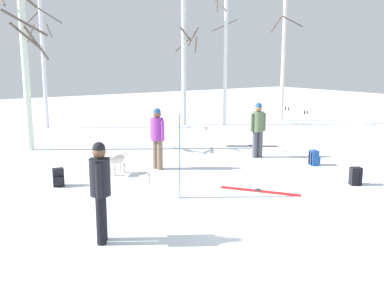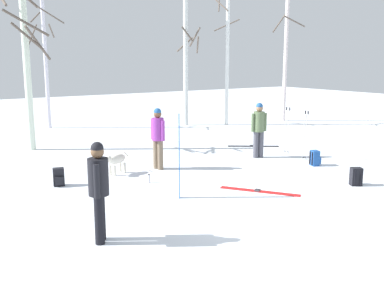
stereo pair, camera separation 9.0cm
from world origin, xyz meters
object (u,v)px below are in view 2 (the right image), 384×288
Objects in this scene: ski_pair_planted_0 at (179,157)px; ski_poles_0 at (306,134)px; person_1 at (158,134)px; ski_poles_1 at (287,129)px; ski_pair_lying_1 at (253,146)px; backpack_2 at (315,158)px; backpack_0 at (356,177)px; backpack_1 at (59,177)px; birch_tree_2 at (186,58)px; person_2 at (259,126)px; birch_tree_1 at (45,56)px; birch_tree_3 at (227,42)px; person_0 at (99,186)px; dog at (116,160)px; ski_pair_lying_0 at (259,191)px; water_bottle_0 at (149,179)px; birch_tree_0 at (27,62)px; birch_tree_4 at (286,43)px.

ski_poles_0 is at bearing 11.76° from ski_pair_planted_0.
person_1 is 4.52m from ski_poles_1.
backpack_2 reaches higher than ski_pair_lying_1.
ski_poles_1 is (4.49, -0.52, -0.17)m from person_1.
backpack_0 is (-1.16, -5.09, 0.20)m from ski_pair_lying_1.
backpack_1 is 0.07× the size of birch_tree_2.
person_2 is 1.13× the size of ski_poles_1.
backpack_0 is at bearing -102.87° from ski_pair_lying_1.
birch_tree_3 reaches higher than birch_tree_1.
birch_tree_3 reaches higher than ski_poles_1.
person_2 is at bearing -105.02° from birch_tree_2.
person_0 is 1.14× the size of ski_poles_0.
ski_pair_planted_0 is 4.28× the size of backpack_2.
backpack_2 is (6.82, -2.00, 0.00)m from backpack_1.
ski_pair_planted_0 is at bearing -123.61° from birch_tree_2.
dog is 1.64m from backpack_1.
person_2 is 3.82m from ski_pair_lying_0.
birch_tree_2 reaches higher than ski_poles_1.
backpack_1 is 2.18m from water_bottle_0.
backpack_1 is (-2.84, -0.14, -0.77)m from person_1.
ski_poles_1 reaches higher than ski_poles_0.
person_1 is 0.31× the size of birch_tree_0.
person_0 reaches higher than ski_pair_lying_0.
ski_poles_1 is 7.28m from birch_tree_3.
birch_tree_2 is at bearing 148.41° from birch_tree_3.
birch_tree_3 is (9.67, 5.84, 3.59)m from backpack_1.
ski_pair_lying_0 is (2.12, -3.30, -0.38)m from dog.
backpack_0 is at bearing -91.81° from person_2.
ski_poles_1 is 3.46× the size of backpack_2.
birch_tree_1 is at bearing 110.74° from backpack_2.
birch_tree_1 reaches higher than backpack_0.
person_0 is 8.46m from ski_poles_1.
backpack_2 is at bearing -11.82° from water_bottle_0.
birch_tree_0 is 7.76m from birch_tree_2.
ski_poles_1 reaches higher than backpack_0.
backpack_1 is (-6.17, 0.29, -0.77)m from person_2.
water_bottle_0 is 0.03× the size of birch_tree_4.
person_2 reaches higher than backpack_1.
dog is at bearing -77.29° from birch_tree_0.
birch_tree_4 is at bearing 45.72° from ski_poles_1.
person_1 reaches higher than ski_poles_1.
ski_pair_planted_0 reaches higher than dog.
backpack_1 is at bearing 146.89° from backpack_0.
birch_tree_1 is 6.19m from birch_tree_2.
dog is 0.15× the size of birch_tree_0.
dog reaches higher than backpack_1.
ski_pair_lying_1 is 5.23m from backpack_0.
water_bottle_0 is at bearing -170.69° from person_2.
ski_pair_planted_0 reaches higher than backpack_2.
person_0 is 6.55m from backpack_0.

